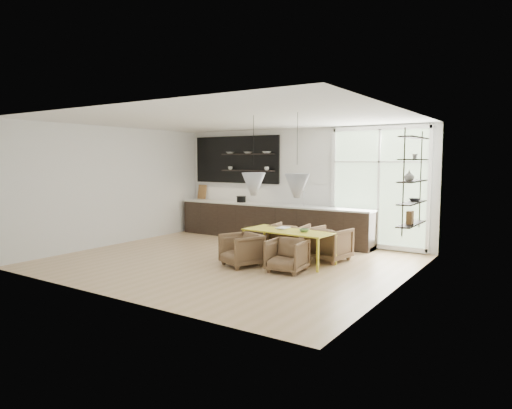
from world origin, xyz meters
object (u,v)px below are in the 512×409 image
armchair_back_right (329,244)px  armchair_front_right (287,255)px  armchair_back_left (289,239)px  dining_table (289,232)px  wire_stool (259,242)px  armchair_front_left (241,250)px

armchair_back_right → armchair_front_right: (-0.26, -1.33, -0.04)m
armchair_back_left → armchair_back_right: armchair_back_right is taller
dining_table → armchair_back_right: size_ratio=2.42×
armchair_back_left → armchair_front_right: bearing=110.3°
dining_table → wire_stool: size_ratio=4.34×
wire_stool → armchair_back_left: bearing=29.4°
armchair_back_left → armchair_front_left: armchair_back_left is taller
wire_stool → dining_table: bearing=-20.3°
armchair_back_right → armchair_back_left: bearing=7.0°
wire_stool → armchair_front_right: bearing=-38.8°
armchair_back_right → armchair_front_left: 1.88m
armchair_back_left → wire_stool: bearing=22.1°
armchair_back_left → armchair_front_right: (0.71, -1.36, -0.04)m
dining_table → armchair_front_right: bearing=-60.1°
armchair_back_left → armchair_back_right: size_ratio=1.00×
armchair_back_left → armchair_front_left: size_ratio=1.09×
armchair_back_left → armchair_back_right: (0.97, -0.03, 0.00)m
dining_table → armchair_front_left: size_ratio=2.64×
dining_table → armchair_back_right: armchair_back_right is taller
armchair_front_left → armchair_front_right: (0.99, 0.08, -0.01)m
armchair_back_left → armchair_front_right: 1.54m
armchair_front_right → armchair_back_left: bearing=112.8°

